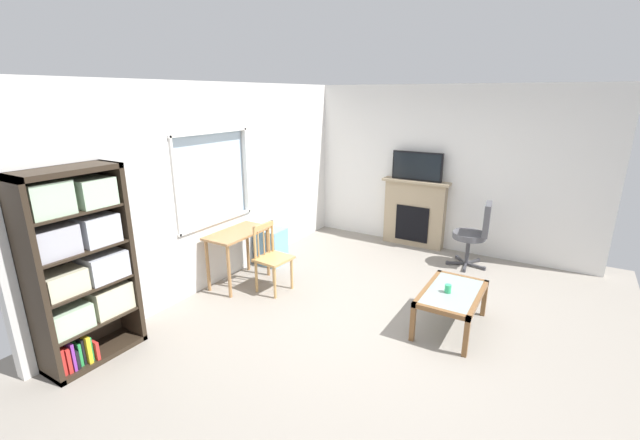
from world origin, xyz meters
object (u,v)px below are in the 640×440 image
bookshelf (80,263)px  wooden_chair (271,257)px  coffee_table (452,297)px  sippy_cup (448,289)px  office_chair (476,231)px  plastic_drawer_unit (271,246)px  fireplace (414,213)px  desk_under_window (238,241)px  tv (417,166)px

bookshelf → wooden_chair: bearing=-16.5°
coffee_table → sippy_cup: (-0.06, 0.04, 0.11)m
office_chair → coffee_table: (-1.92, -0.15, -0.18)m
sippy_cup → bookshelf: bearing=129.0°
sippy_cup → wooden_chair: bearing=95.6°
wooden_chair → sippy_cup: wooden_chair is taller
bookshelf → plastic_drawer_unit: size_ratio=3.41×
office_chair → sippy_cup: office_chair is taller
fireplace → coffee_table: 2.68m
wooden_chair → desk_under_window: bearing=96.5°
bookshelf → wooden_chair: (2.09, -0.62, -0.53)m
coffee_table → plastic_drawer_unit: bearing=81.1°
plastic_drawer_unit → coffee_table: 2.87m
fireplace → office_chair: bearing=-112.1°
desk_under_window → fireplace: fireplace is taller
plastic_drawer_unit → office_chair: office_chair is taller
fireplace → coffee_table: size_ratio=1.15×
wooden_chair → fireplace: bearing=-21.2°
office_chair → wooden_chair: bearing=136.0°
bookshelf → wooden_chair: size_ratio=2.11×
tv → office_chair: size_ratio=0.84×
tv → coffee_table: tv is taller
bookshelf → fireplace: bookshelf is taller
plastic_drawer_unit → bookshelf: bearing=178.9°
desk_under_window → coffee_table: 2.81m
bookshelf → fireplace: bearing=-19.2°
fireplace → tv: bearing=180.0°
desk_under_window → sippy_cup: desk_under_window is taller
office_chair → coffee_table: size_ratio=1.01×
fireplace → office_chair: (-0.44, -1.09, -0.02)m
plastic_drawer_unit → tv: 2.71m
wooden_chair → fireplace: fireplace is taller
plastic_drawer_unit → fireplace: (1.92, -1.59, 0.29)m
plastic_drawer_unit → office_chair: size_ratio=0.56×
wooden_chair → plastic_drawer_unit: size_ratio=1.62×
bookshelf → plastic_drawer_unit: bearing=-1.1°
bookshelf → sippy_cup: (2.31, -2.85, -0.51)m
desk_under_window → fireplace: 3.11m
desk_under_window → sippy_cup: size_ratio=9.95×
wooden_chair → plastic_drawer_unit: 0.93m
fireplace → sippy_cup: size_ratio=12.64×
fireplace → wooden_chair: bearing=158.8°
bookshelf → plastic_drawer_unit: 2.90m
plastic_drawer_unit → tv: (1.91, -1.59, 1.09)m
plastic_drawer_unit → tv: bearing=-39.8°
wooden_chair → sippy_cup: (0.22, -2.23, 0.02)m
desk_under_window → office_chair: 3.47m
wooden_chair → plastic_drawer_unit: bearing=38.2°
bookshelf → sippy_cup: bookshelf is taller
plastic_drawer_unit → wooden_chair: bearing=-141.8°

